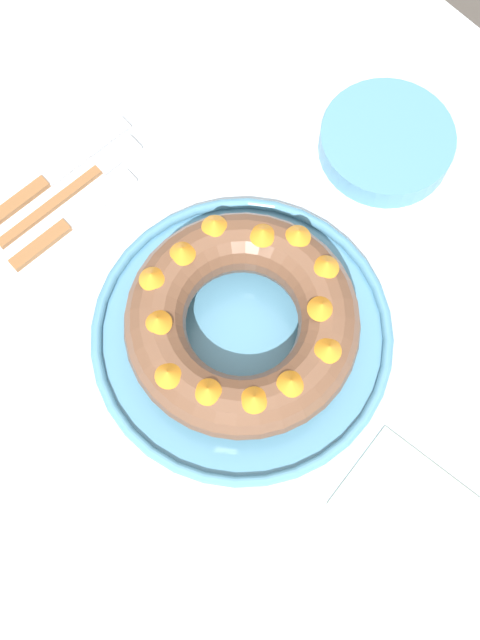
# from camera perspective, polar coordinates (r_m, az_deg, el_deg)

# --- Properties ---
(ground_plane) EXTENTS (8.00, 8.00, 0.00)m
(ground_plane) POSITION_cam_1_polar(r_m,az_deg,el_deg) (1.54, -0.34, -10.03)
(ground_plane) COLOR #4C4742
(dining_table) EXTENTS (1.53, 1.05, 0.73)m
(dining_table) POSITION_cam_1_polar(r_m,az_deg,el_deg) (0.90, -0.58, -3.51)
(dining_table) COLOR silver
(dining_table) RESTS_ON ground_plane
(serving_dish) EXTENTS (0.33, 0.33, 0.02)m
(serving_dish) POSITION_cam_1_polar(r_m,az_deg,el_deg) (0.82, -0.00, -0.98)
(serving_dish) COLOR #518EB2
(serving_dish) RESTS_ON dining_table
(bundt_cake) EXTENTS (0.25, 0.25, 0.08)m
(bundt_cake) POSITION_cam_1_polar(r_m,az_deg,el_deg) (0.78, 0.01, 0.04)
(bundt_cake) COLOR brown
(bundt_cake) RESTS_ON serving_dish
(fork) EXTENTS (0.02, 0.20, 0.01)m
(fork) POSITION_cam_1_polar(r_m,az_deg,el_deg) (0.92, -12.10, 10.11)
(fork) COLOR #936038
(fork) RESTS_ON dining_table
(serving_knife) EXTENTS (0.02, 0.22, 0.01)m
(serving_knife) POSITION_cam_1_polar(r_m,az_deg,el_deg) (0.93, -14.75, 10.06)
(serving_knife) COLOR #936038
(serving_knife) RESTS_ON dining_table
(cake_knife) EXTENTS (0.02, 0.18, 0.01)m
(cake_knife) POSITION_cam_1_polar(r_m,az_deg,el_deg) (0.90, -13.15, 6.99)
(cake_knife) COLOR #936038
(cake_knife) RESTS_ON dining_table
(side_bowl) EXTENTS (0.16, 0.16, 0.03)m
(side_bowl) POSITION_cam_1_polar(r_m,az_deg,el_deg) (0.93, 11.08, 13.14)
(side_bowl) COLOR #518EB2
(side_bowl) RESTS_ON dining_table
(napkin) EXTENTS (0.16, 0.13, 0.00)m
(napkin) POSITION_cam_1_polar(r_m,az_deg,el_deg) (0.81, 13.17, -13.94)
(napkin) COLOR #B2D1B7
(napkin) RESTS_ON dining_table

